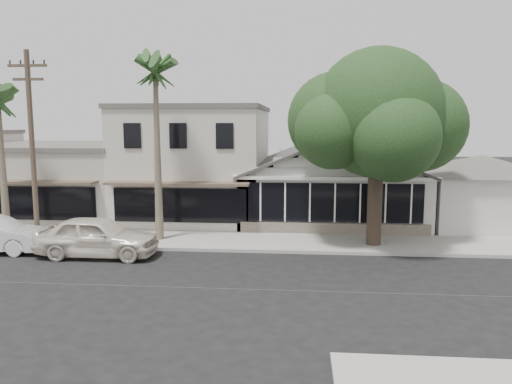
{
  "coord_description": "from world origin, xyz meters",
  "views": [
    {
      "loc": [
        3.17,
        -16.67,
        5.8
      ],
      "look_at": [
        1.21,
        6.0,
        2.6
      ],
      "focal_mm": 35.0,
      "sensor_mm": 36.0,
      "label": 1
    }
  ],
  "objects": [
    {
      "name": "ground",
      "position": [
        0.0,
        0.0,
        0.0
      ],
      "size": [
        140.0,
        140.0,
        0.0
      ],
      "primitive_type": "plane",
      "color": "black",
      "rests_on": "ground"
    },
    {
      "name": "sidewalk_north",
      "position": [
        -8.0,
        6.75,
        0.07
      ],
      "size": [
        90.0,
        3.5,
        0.15
      ],
      "primitive_type": "cube",
      "color": "#9E9991",
      "rests_on": "ground"
    },
    {
      "name": "corner_shop",
      "position": [
        5.0,
        12.47,
        2.62
      ],
      "size": [
        10.4,
        8.6,
        5.1
      ],
      "color": "silver",
      "rests_on": "ground"
    },
    {
      "name": "side_cottage",
      "position": [
        13.2,
        11.5,
        1.5
      ],
      "size": [
        6.0,
        6.0,
        3.0
      ],
      "primitive_type": "cube",
      "color": "silver",
      "rests_on": "ground"
    },
    {
      "name": "row_building_near",
      "position": [
        -3.0,
        13.5,
        3.25
      ],
      "size": [
        8.0,
        10.0,
        6.5
      ],
      "primitive_type": "cube",
      "color": "beige",
      "rests_on": "ground"
    },
    {
      "name": "row_building_midnear",
      "position": [
        -12.0,
        13.5,
        2.1
      ],
      "size": [
        10.0,
        10.0,
        4.2
      ],
      "primitive_type": "cube",
      "color": "beige",
      "rests_on": "ground"
    },
    {
      "name": "utility_pole",
      "position": [
        -9.0,
        5.2,
        4.79
      ],
      "size": [
        1.8,
        0.24,
        9.0
      ],
      "color": "brown",
      "rests_on": "ground"
    },
    {
      "name": "car_0",
      "position": [
        -5.49,
        3.72,
        0.89
      ],
      "size": [
        5.23,
        2.11,
        1.78
      ],
      "primitive_type": "imported",
      "rotation": [
        0.0,
        0.0,
        1.57
      ],
      "color": "silver",
      "rests_on": "ground"
    },
    {
      "name": "shade_tree",
      "position": [
        6.6,
        6.66,
        6.01
      ],
      "size": [
        8.23,
        7.44,
        9.13
      ],
      "rotation": [
        0.0,
        0.0,
        0.28
      ],
      "color": "#49372C",
      "rests_on": "ground"
    },
    {
      "name": "palm_east",
      "position": [
        -3.55,
        6.56,
        8.13
      ],
      "size": [
        3.54,
        3.54,
        9.44
      ],
      "color": "#726651",
      "rests_on": "ground"
    }
  ]
}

